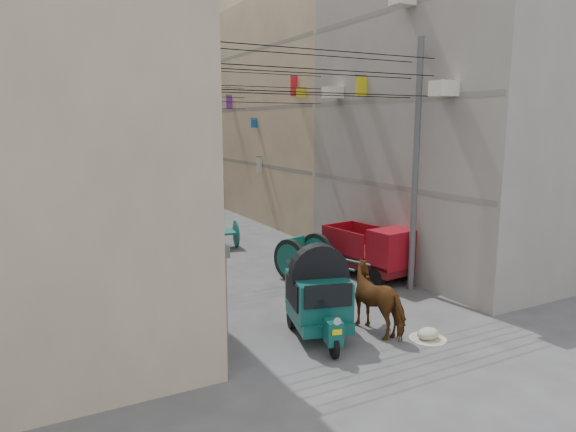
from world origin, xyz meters
TOP-DOWN VIEW (x-y plane):
  - ground at (0.00, 0.00)m, footprint 140.00×140.00m
  - building_row_left at (-8.00, 34.13)m, footprint 8.00×62.00m
  - building_row_right at (8.00, 34.13)m, footprint 8.00×62.00m
  - end_cap_building at (0.00, 66.00)m, footprint 22.00×10.00m
  - shutters_left at (-3.92, 10.38)m, footprint 0.18×14.40m
  - signboards at (-0.01, 21.66)m, footprint 8.22×40.52m
  - ac_units at (3.65, 7.67)m, footprint 0.70×6.55m
  - utility_poles at (0.00, 17.00)m, footprint 7.40×22.20m
  - overhead_cables at (0.00, 14.40)m, footprint 7.40×22.52m
  - auto_rickshaw at (-1.07, 4.16)m, footprint 1.93×2.70m
  - tonga_cart at (1.14, 8.80)m, footprint 2.17×3.51m
  - mini_truck at (3.25, 7.45)m, footprint 1.91×3.53m
  - second_cart at (0.10, 14.29)m, footprint 1.52×1.39m
  - feed_sack at (1.27, 2.66)m, footprint 0.58×0.47m
  - horse at (0.54, 3.69)m, footprint 1.22×2.18m
  - distant_car_white at (-1.57, 18.84)m, footprint 2.30×3.59m
  - distant_car_grey at (0.66, 25.53)m, footprint 1.85×4.11m
  - distant_car_green at (-0.82, 38.41)m, footprint 2.67×4.43m

SIDE VIEW (x-z plane):
  - ground at x=0.00m, z-range 0.00..0.00m
  - feed_sack at x=1.27m, z-range 0.00..0.29m
  - distant_car_white at x=-1.57m, z-range 0.00..1.14m
  - distant_car_green at x=-0.82m, z-range 0.00..1.20m
  - second_cart at x=0.10m, z-range 0.04..1.23m
  - distant_car_grey at x=0.66m, z-range 0.00..1.31m
  - tonga_cart at x=1.14m, z-range 0.03..1.52m
  - horse at x=0.54m, z-range 0.00..1.74m
  - mini_truck at x=3.25m, z-range -0.04..1.86m
  - auto_rickshaw at x=-1.07m, z-range 0.16..2.00m
  - shutters_left at x=-3.92m, z-range 0.06..2.93m
  - signboards at x=-0.01m, z-range 0.59..6.27m
  - utility_poles at x=0.00m, z-range 0.00..8.00m
  - building_row_left at x=-8.00m, z-range -0.54..13.46m
  - building_row_right at x=8.00m, z-range -0.54..13.46m
  - end_cap_building at x=0.00m, z-range 0.00..13.00m
  - overhead_cables at x=0.00m, z-range 6.20..7.33m
  - ac_units at x=3.65m, z-range 5.76..9.11m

